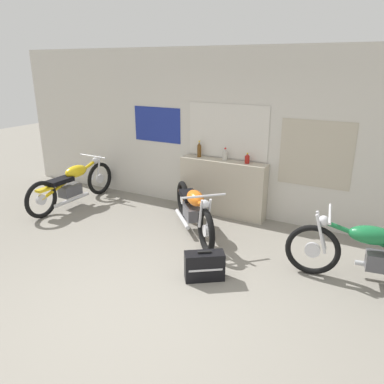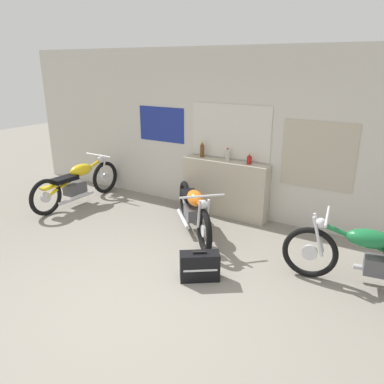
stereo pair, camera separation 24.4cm
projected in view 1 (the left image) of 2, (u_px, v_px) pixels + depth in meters
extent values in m
plane|color=gray|center=(137.00, 313.00, 3.99)|extent=(24.00, 24.00, 0.00)
cube|color=beige|center=(248.00, 136.00, 6.17)|extent=(10.00, 0.06, 2.80)
cube|color=silver|center=(228.00, 131.00, 6.29)|extent=(1.38, 0.01, 0.85)
cube|color=beige|center=(227.00, 131.00, 6.29)|extent=(1.44, 0.01, 0.91)
cube|color=#B2A893|center=(316.00, 154.00, 5.70)|extent=(1.10, 0.01, 1.03)
cube|color=navy|center=(157.00, 125.00, 6.93)|extent=(0.99, 0.01, 0.64)
cube|color=#B7AD99|center=(223.00, 188.00, 6.48)|extent=(1.53, 0.28, 0.97)
cylinder|color=#5B3814|center=(199.00, 151.00, 6.53)|extent=(0.07, 0.07, 0.21)
cone|color=#5B3814|center=(199.00, 144.00, 6.49)|extent=(0.06, 0.06, 0.06)
cylinder|color=gold|center=(199.00, 141.00, 6.48)|extent=(0.03, 0.03, 0.02)
cylinder|color=#B7B2A8|center=(225.00, 156.00, 6.32)|extent=(0.08, 0.08, 0.15)
cone|color=#B7B2A8|center=(225.00, 150.00, 6.29)|extent=(0.07, 0.07, 0.04)
cylinder|color=red|center=(225.00, 148.00, 6.28)|extent=(0.03, 0.03, 0.02)
cylinder|color=maroon|center=(247.00, 160.00, 6.12)|extent=(0.08, 0.08, 0.12)
cone|color=maroon|center=(247.00, 155.00, 6.10)|extent=(0.07, 0.07, 0.03)
cylinder|color=gold|center=(247.00, 153.00, 6.09)|extent=(0.03, 0.03, 0.01)
torus|color=black|center=(206.00, 231.00, 5.22)|extent=(0.50, 0.51, 0.63)
cylinder|color=silver|center=(206.00, 231.00, 5.22)|extent=(0.16, 0.17, 0.18)
torus|color=black|center=(183.00, 199.00, 6.43)|extent=(0.50, 0.51, 0.63)
cylinder|color=silver|center=(183.00, 199.00, 6.43)|extent=(0.16, 0.17, 0.18)
cube|color=#4C4C51|center=(192.00, 213.00, 5.89)|extent=(0.42, 0.42, 0.19)
cylinder|color=orange|center=(192.00, 201.00, 5.83)|extent=(0.88, 0.91, 0.40)
ellipsoid|color=orange|center=(195.00, 198.00, 5.63)|extent=(0.49, 0.49, 0.22)
cube|color=black|center=(189.00, 195.00, 6.00)|extent=(0.49, 0.49, 0.08)
cube|color=orange|center=(184.00, 192.00, 6.31)|extent=(0.28, 0.29, 0.04)
cylinder|color=silver|center=(209.00, 213.00, 5.22)|extent=(0.14, 0.14, 0.46)
cylinder|color=silver|center=(201.00, 214.00, 5.19)|extent=(0.14, 0.14, 0.46)
cylinder|color=silver|center=(204.00, 196.00, 5.19)|extent=(0.48, 0.47, 0.03)
sphere|color=silver|center=(205.00, 204.00, 5.17)|extent=(0.13, 0.13, 0.13)
cylinder|color=silver|center=(182.00, 219.00, 5.98)|extent=(0.55, 0.57, 0.06)
torus|color=black|center=(100.00, 179.00, 7.55)|extent=(0.09, 0.65, 0.65)
cylinder|color=silver|center=(100.00, 179.00, 7.55)|extent=(0.06, 0.19, 0.18)
torus|color=black|center=(41.00, 200.00, 6.38)|extent=(0.09, 0.65, 0.65)
cylinder|color=silver|center=(41.00, 200.00, 6.38)|extent=(0.06, 0.19, 0.18)
cube|color=#4C4C51|center=(70.00, 190.00, 6.91)|extent=(0.23, 0.40, 0.20)
cylinder|color=yellow|center=(69.00, 180.00, 6.85)|extent=(0.09, 1.30, 0.42)
ellipsoid|color=yellow|center=(76.00, 171.00, 6.96)|extent=(0.25, 0.49, 0.22)
cube|color=black|center=(60.00, 181.00, 6.66)|extent=(0.25, 0.49, 0.08)
cube|color=yellow|center=(44.00, 189.00, 6.40)|extent=(0.15, 0.29, 0.04)
cylinder|color=silver|center=(94.00, 167.00, 7.44)|extent=(0.04, 0.17, 0.48)
cylinder|color=silver|center=(99.00, 168.00, 7.38)|extent=(0.04, 0.17, 0.48)
cylinder|color=silver|center=(93.00, 156.00, 7.27)|extent=(0.64, 0.05, 0.03)
sphere|color=silver|center=(95.00, 161.00, 7.35)|extent=(0.13, 0.13, 0.13)
cylinder|color=silver|center=(72.00, 200.00, 6.81)|extent=(0.08, 0.79, 0.06)
torus|color=black|center=(312.00, 250.00, 4.65)|extent=(0.67, 0.17, 0.67)
cylinder|color=silver|center=(312.00, 250.00, 4.65)|extent=(0.20, 0.08, 0.19)
ellipsoid|color=#196B38|center=(371.00, 235.00, 4.35)|extent=(0.54, 0.31, 0.22)
cylinder|color=silver|center=(321.00, 234.00, 4.49)|extent=(0.18, 0.06, 0.50)
cylinder|color=silver|center=(321.00, 230.00, 4.59)|extent=(0.18, 0.06, 0.50)
cylinder|color=silver|center=(330.00, 214.00, 4.43)|extent=(0.13, 0.64, 0.03)
sphere|color=silver|center=(324.00, 221.00, 4.49)|extent=(0.13, 0.13, 0.13)
cube|color=black|center=(204.00, 266.00, 4.58)|extent=(0.51, 0.44, 0.35)
cube|color=silver|center=(206.00, 270.00, 4.48)|extent=(0.34, 0.24, 0.02)
cube|color=black|center=(205.00, 252.00, 4.52)|extent=(0.15, 0.12, 0.02)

